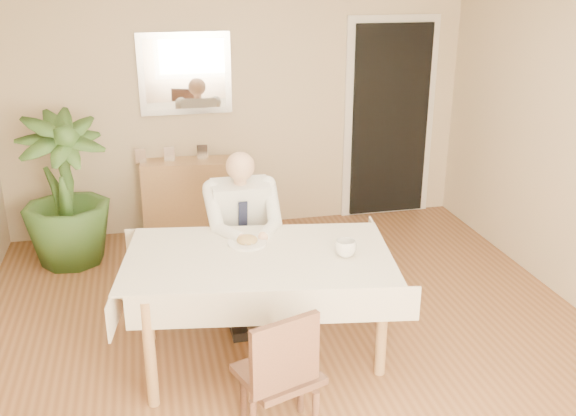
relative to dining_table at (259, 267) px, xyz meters
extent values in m
plane|color=brown|center=(0.26, -0.07, -0.67)|extent=(5.00, 5.00, 0.00)
cube|color=#C5AF8C|center=(0.26, 2.43, 0.63)|extent=(4.50, 0.02, 2.60)
cube|color=white|center=(0.26, -2.55, 0.78)|extent=(1.34, 0.02, 1.44)
cube|color=white|center=(0.26, -2.53, 0.78)|extent=(1.18, 0.02, 1.28)
cube|color=white|center=(1.81, 2.41, 0.33)|extent=(0.96, 0.03, 2.10)
cube|color=black|center=(1.81, 2.38, 0.33)|extent=(0.80, 0.05, 1.95)
cube|color=silver|center=(-0.24, 2.40, 0.88)|extent=(0.86, 0.03, 0.76)
cube|color=white|center=(-0.24, 2.38, 0.88)|extent=(0.74, 0.02, 0.64)
cube|color=#A8834D|center=(0.00, 0.00, 0.05)|extent=(1.72, 1.14, 0.04)
cube|color=beige|center=(0.00, 0.00, 0.08)|extent=(1.84, 1.25, 0.01)
cube|color=beige|center=(0.00, -0.50, -0.03)|extent=(1.68, 0.28, 0.22)
cube|color=beige|center=(0.00, 0.50, -0.03)|extent=(1.68, 0.28, 0.22)
cube|color=beige|center=(-0.85, 0.00, -0.03)|extent=(0.17, 0.99, 0.22)
cube|color=beige|center=(0.85, 0.00, -0.03)|extent=(0.17, 0.99, 0.22)
cylinder|color=#A8834D|center=(-0.72, -0.37, -0.32)|extent=(0.07, 0.07, 0.70)
cylinder|color=#A8834D|center=(0.72, -0.37, -0.32)|extent=(0.07, 0.07, 0.70)
cylinder|color=#A8834D|center=(-0.72, 0.37, -0.32)|extent=(0.07, 0.07, 0.70)
cylinder|color=#A8834D|center=(0.72, 0.37, -0.32)|extent=(0.07, 0.07, 0.70)
cube|color=#462A1D|center=(0.00, 0.80, -0.26)|extent=(0.41, 0.41, 0.04)
cube|color=#462A1D|center=(0.00, 0.98, -0.03)|extent=(0.40, 0.05, 0.40)
cylinder|color=#462A1D|center=(-0.17, 0.63, -0.48)|extent=(0.04, 0.04, 0.38)
cylinder|color=#462A1D|center=(0.17, 0.63, -0.48)|extent=(0.04, 0.04, 0.38)
cylinder|color=#462A1D|center=(-0.17, 0.97, -0.48)|extent=(0.04, 0.04, 0.38)
cylinder|color=#462A1D|center=(0.17, 0.97, -0.48)|extent=(0.04, 0.04, 0.38)
cube|color=#462A1D|center=(-0.04, -0.80, -0.27)|extent=(0.50, 0.50, 0.04)
cube|color=#462A1D|center=(-0.04, -0.98, -0.03)|extent=(0.39, 0.17, 0.39)
cylinder|color=#462A1D|center=(-0.21, -0.63, -0.48)|extent=(0.04, 0.04, 0.38)
cylinder|color=#462A1D|center=(0.13, -0.63, -0.48)|extent=(0.04, 0.04, 0.38)
cube|color=white|center=(0.00, 0.76, 0.08)|extent=(0.42, 0.31, 0.55)
cube|color=black|center=(0.00, 0.64, 0.05)|extent=(0.06, 0.08, 0.36)
cylinder|color=tan|center=(0.00, 0.71, 0.37)|extent=(0.09, 0.09, 0.08)
sphere|color=tan|center=(0.00, 0.69, 0.47)|extent=(0.21, 0.21, 0.21)
cube|color=black|center=(-0.10, 0.56, -0.15)|extent=(0.13, 0.42, 0.13)
cube|color=black|center=(0.10, 0.56, -0.15)|extent=(0.13, 0.42, 0.13)
cube|color=black|center=(-0.10, 0.38, -0.44)|extent=(0.11, 0.12, 0.45)
cube|color=black|center=(0.10, 0.38, -0.44)|extent=(0.11, 0.12, 0.45)
cube|color=black|center=(-0.10, 0.32, -0.63)|extent=(0.11, 0.26, 0.07)
cube|color=black|center=(0.10, 0.32, -0.63)|extent=(0.11, 0.26, 0.07)
cylinder|color=white|center=(-0.04, 0.19, 0.09)|extent=(0.26, 0.26, 0.02)
ellipsoid|color=olive|center=(-0.04, 0.19, 0.11)|extent=(0.14, 0.14, 0.06)
cylinder|color=silver|center=(0.00, 0.13, 0.11)|extent=(0.01, 0.13, 0.01)
cylinder|color=silver|center=(-0.08, 0.13, 0.11)|extent=(0.01, 0.13, 0.01)
imported|color=white|center=(0.54, -0.14, 0.14)|extent=(0.15, 0.15, 0.11)
cube|color=#A8834D|center=(-0.24, 2.25, -0.29)|extent=(0.97, 0.41, 0.75)
cube|color=silver|center=(-0.71, 2.27, 0.16)|extent=(0.10, 0.02, 0.14)
cube|color=silver|center=(-0.44, 2.28, 0.16)|extent=(0.10, 0.02, 0.14)
cube|color=silver|center=(-0.13, 2.28, 0.16)|extent=(0.10, 0.02, 0.14)
imported|color=#2F5220|center=(-1.37, 1.85, 0.00)|extent=(0.97, 0.97, 1.34)
camera|label=1|loc=(-0.64, -3.68, 1.80)|focal=40.00mm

